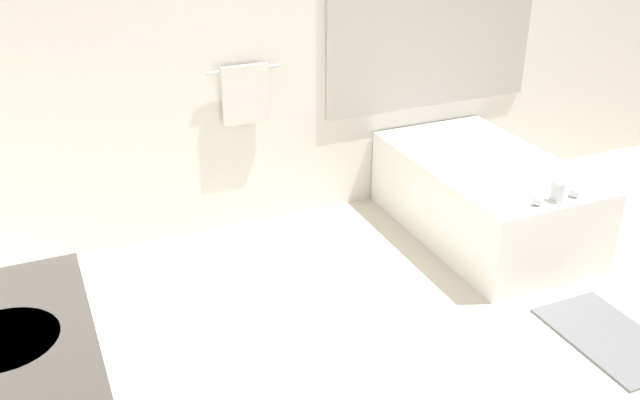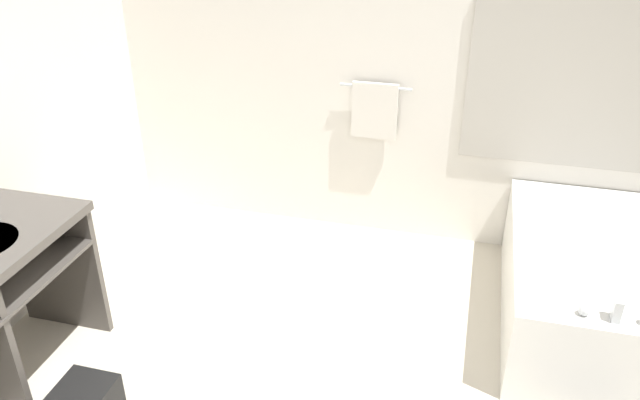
# 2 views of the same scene
# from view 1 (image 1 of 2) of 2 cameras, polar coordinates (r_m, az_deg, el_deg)

# --- Properties ---
(wall_back_with_blinds) EXTENTS (7.40, 0.13, 2.70)m
(wall_back_with_blinds) POSITION_cam_1_polar(r_m,az_deg,el_deg) (4.89, -2.58, 13.24)
(wall_back_with_blinds) COLOR white
(wall_back_with_blinds) RESTS_ON ground_plane
(bathtub) EXTENTS (0.92, 1.57, 0.67)m
(bathtub) POSITION_cam_1_polar(r_m,az_deg,el_deg) (5.06, 12.97, 0.53)
(bathtub) COLOR white
(bathtub) RESTS_ON ground_plane
(bath_mat) EXTENTS (0.47, 0.78, 0.02)m
(bath_mat) POSITION_cam_1_polar(r_m,az_deg,el_deg) (4.33, 22.14, -10.14)
(bath_mat) COLOR slate
(bath_mat) RESTS_ON ground_plane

